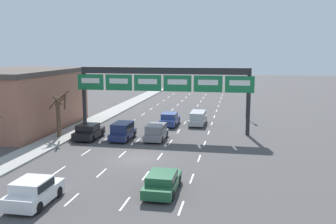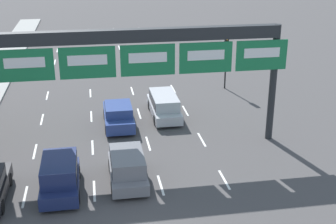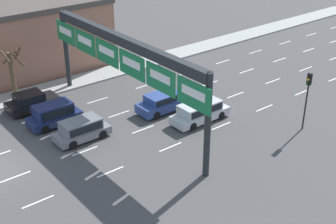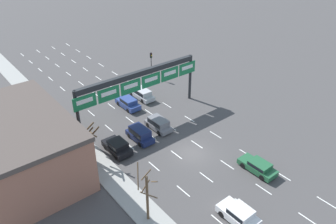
{
  "view_description": "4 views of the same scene",
  "coord_description": "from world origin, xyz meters",
  "px_view_note": "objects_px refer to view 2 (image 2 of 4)",
  "views": [
    {
      "loc": [
        7.88,
        -28.74,
        8.8
      ],
      "look_at": [
        1.05,
        7.86,
        2.65
      ],
      "focal_mm": 40.0,
      "sensor_mm": 36.0,
      "label": 1
    },
    {
      "loc": [
        -1.39,
        -14.29,
        11.9
      ],
      "look_at": [
        2.87,
        11.03,
        1.94
      ],
      "focal_mm": 50.0,
      "sensor_mm": 36.0,
      "label": 2
    },
    {
      "loc": [
        26.97,
        -6.9,
        16.98
      ],
      "look_at": [
        3.08,
        12.27,
        1.63
      ],
      "focal_mm": 50.0,
      "sensor_mm": 36.0,
      "label": 3
    },
    {
      "loc": [
        -21.64,
        -22.18,
        23.97
      ],
      "look_at": [
        -0.8,
        3.62,
        4.34
      ],
      "focal_mm": 35.0,
      "sensor_mm": 36.0,
      "label": 4
    }
  ],
  "objects_px": {
    "suv_navy": "(60,174)",
    "sign_gantry": "(117,52)",
    "suv_silver": "(164,104)",
    "traffic_light_near_gantry": "(226,49)",
    "car_blue": "(118,114)",
    "suv_grey": "(127,166)"
  },
  "relations": [
    {
      "from": "car_blue",
      "to": "traffic_light_near_gantry",
      "type": "xyz_separation_m",
      "value": [
        9.0,
        6.42,
        2.42
      ]
    },
    {
      "from": "suv_navy",
      "to": "traffic_light_near_gantry",
      "type": "xyz_separation_m",
      "value": [
        12.34,
        14.28,
        2.27
      ]
    },
    {
      "from": "suv_grey",
      "to": "car_blue",
      "type": "bearing_deg",
      "value": 89.66
    },
    {
      "from": "sign_gantry",
      "to": "suv_grey",
      "type": "xyz_separation_m",
      "value": [
        0.06,
        -3.8,
        -4.92
      ]
    },
    {
      "from": "car_blue",
      "to": "traffic_light_near_gantry",
      "type": "bearing_deg",
      "value": 35.49
    },
    {
      "from": "car_blue",
      "to": "suv_grey",
      "type": "bearing_deg",
      "value": -90.34
    },
    {
      "from": "sign_gantry",
      "to": "suv_navy",
      "type": "relative_size",
      "value": 4.77
    },
    {
      "from": "sign_gantry",
      "to": "traffic_light_near_gantry",
      "type": "relative_size",
      "value": 4.24
    },
    {
      "from": "suv_navy",
      "to": "sign_gantry",
      "type": "bearing_deg",
      "value": 53.14
    },
    {
      "from": "suv_navy",
      "to": "car_blue",
      "type": "bearing_deg",
      "value": 66.97
    },
    {
      "from": "suv_grey",
      "to": "suv_silver",
      "type": "bearing_deg",
      "value": 69.31
    },
    {
      "from": "sign_gantry",
      "to": "traffic_light_near_gantry",
      "type": "height_order",
      "value": "sign_gantry"
    },
    {
      "from": "suv_navy",
      "to": "suv_silver",
      "type": "height_order",
      "value": "suv_navy"
    },
    {
      "from": "suv_navy",
      "to": "traffic_light_near_gantry",
      "type": "distance_m",
      "value": 19.01
    },
    {
      "from": "suv_silver",
      "to": "traffic_light_near_gantry",
      "type": "relative_size",
      "value": 1.08
    },
    {
      "from": "traffic_light_near_gantry",
      "to": "suv_navy",
      "type": "bearing_deg",
      "value": -130.84
    },
    {
      "from": "car_blue",
      "to": "traffic_light_near_gantry",
      "type": "relative_size",
      "value": 0.97
    },
    {
      "from": "suv_silver",
      "to": "traffic_light_near_gantry",
      "type": "height_order",
      "value": "traffic_light_near_gantry"
    },
    {
      "from": "suv_grey",
      "to": "traffic_light_near_gantry",
      "type": "bearing_deg",
      "value": 56.69
    },
    {
      "from": "suv_silver",
      "to": "suv_grey",
      "type": "xyz_separation_m",
      "value": [
        -3.24,
        -8.58,
        -0.01
      ]
    },
    {
      "from": "suv_silver",
      "to": "traffic_light_near_gantry",
      "type": "bearing_deg",
      "value": 41.79
    },
    {
      "from": "suv_navy",
      "to": "car_blue",
      "type": "xyz_separation_m",
      "value": [
        3.34,
        7.86,
        -0.15
      ]
    }
  ]
}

